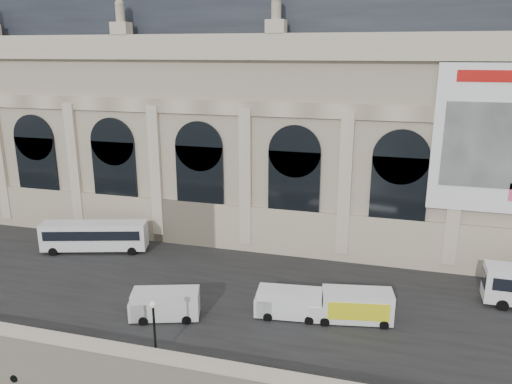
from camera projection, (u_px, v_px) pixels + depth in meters
quay at (268, 234)px, 66.08m from camera, size 160.00×70.00×6.00m
street at (211, 281)px, 45.80m from camera, size 160.00×24.00×0.06m
parapet at (140, 360)px, 33.23m from camera, size 160.00×1.40×1.21m
museum at (211, 109)px, 59.22m from camera, size 69.00×18.70×29.10m
bus_left at (94, 236)px, 52.19m from camera, size 11.05×5.25×3.20m
van_b at (162, 304)px, 39.21m from camera, size 5.76×3.59×2.40m
van_c at (285, 303)px, 39.53m from camera, size 5.44×2.64×2.34m
box_truck at (352, 306)px, 38.81m from camera, size 6.71×3.20×2.60m
lamp_right at (155, 332)px, 33.56m from camera, size 0.46×0.46×4.51m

